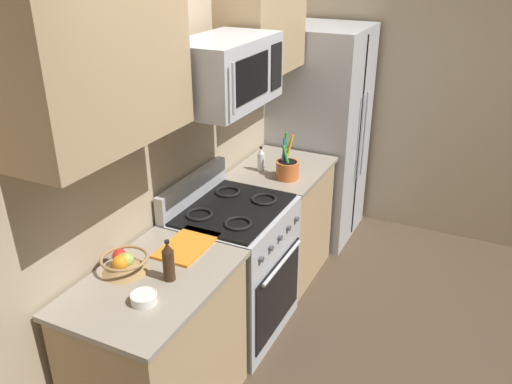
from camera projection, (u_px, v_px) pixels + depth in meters
ground_plane at (325, 354)px, 3.49m from camera, size 16.00×16.00×0.00m
wall_back at (177, 143)px, 3.35m from camera, size 8.00×0.10×2.60m
counter_left at (159, 351)px, 2.86m from camera, size 0.94×0.64×0.91m
range_oven at (234, 268)px, 3.55m from camera, size 0.76×0.68×1.09m
counter_right at (280, 221)px, 4.19m from camera, size 0.78×0.64×0.91m
refrigerator at (319, 135)px, 4.64m from camera, size 0.76×0.75×1.84m
wall_right at (411, 88)px, 4.62m from camera, size 0.10×8.00×2.60m
microwave at (225, 72)px, 3.01m from camera, size 0.73×0.44×0.38m
upper_cabinets_left at (97, 56)px, 2.26m from camera, size 0.93×0.34×0.79m
upper_cabinets_right at (262, 14)px, 3.61m from camera, size 0.77×0.34×0.79m
utensil_crock at (287, 168)px, 3.79m from camera, size 0.16×0.16×0.34m
fruit_basket at (124, 263)px, 2.72m from camera, size 0.25×0.25×0.11m
cutting_board at (187, 245)px, 2.96m from camera, size 0.39×0.24×0.02m
bottle_soy at (168, 262)px, 2.63m from camera, size 0.06×0.06×0.22m
bottle_vinegar at (261, 160)px, 3.91m from camera, size 0.05×0.05×0.19m
prep_bowl at (144, 298)px, 2.49m from camera, size 0.13×0.13×0.05m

